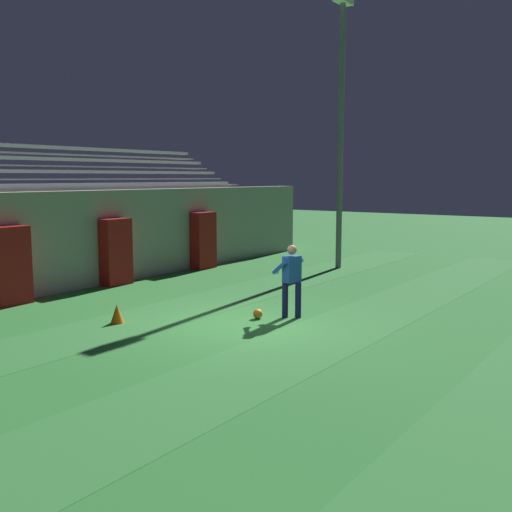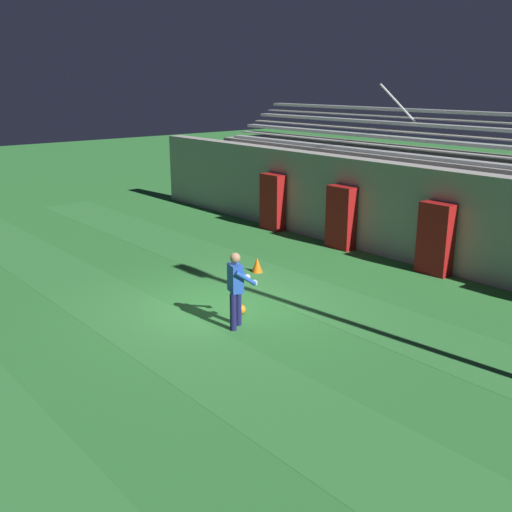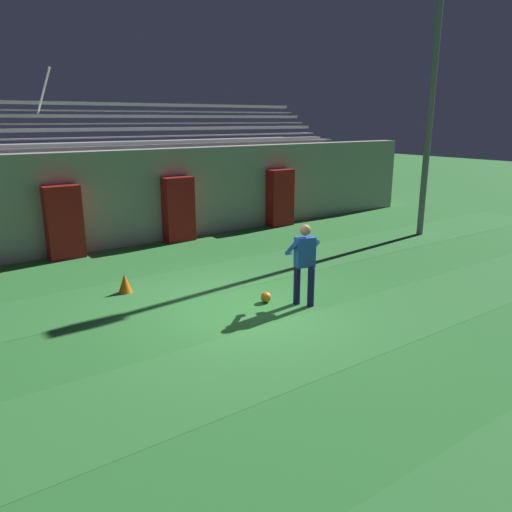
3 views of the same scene
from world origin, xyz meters
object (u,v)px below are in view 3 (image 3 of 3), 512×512
object	(u,v)px
goalkeeper	(304,260)
floodlight_pole	(436,44)
padding_pillar_gate_left	(64,223)
padding_pillar_gate_right	(179,209)
soccer_ball	(266,297)
padding_pillar_far_right	(280,198)
traffic_cone	(125,283)

from	to	relation	value
goalkeeper	floodlight_pole	bearing A→B (deg)	19.80
padding_pillar_gate_left	padding_pillar_gate_right	distance (m)	3.42
padding_pillar_gate_right	padding_pillar_gate_left	bearing A→B (deg)	180.00
goalkeeper	soccer_ball	world-z (taller)	goalkeeper
padding_pillar_gate_right	padding_pillar_far_right	size ratio (longest dim) A/B	1.00
padding_pillar_far_right	padding_pillar_gate_right	bearing A→B (deg)	180.00
soccer_ball	padding_pillar_gate_right	bearing A→B (deg)	79.66
padding_pillar_gate_right	traffic_cone	size ratio (longest dim) A/B	4.70
padding_pillar_gate_left	floodlight_pole	xyz separation A→B (m)	(10.25, -3.80, 4.83)
goalkeeper	soccer_ball	distance (m)	1.14
floodlight_pole	goalkeeper	world-z (taller)	floodlight_pole
padding_pillar_gate_right	soccer_ball	distance (m)	6.06
padding_pillar_far_right	goalkeeper	bearing A→B (deg)	-125.02
padding_pillar_far_right	traffic_cone	xyz separation A→B (m)	(-7.19, -3.62, -0.78)
soccer_ball	traffic_cone	size ratio (longest dim) A/B	0.52
floodlight_pole	soccer_ball	size ratio (longest dim) A/B	42.69
floodlight_pole	soccer_ball	xyz separation A→B (m)	(-7.91, -2.10, -5.70)
padding_pillar_gate_left	padding_pillar_gate_right	size ratio (longest dim) A/B	1.00
padding_pillar_gate_left	floodlight_pole	size ratio (longest dim) A/B	0.21
soccer_ball	traffic_cone	world-z (taller)	traffic_cone
padding_pillar_gate_left	padding_pillar_far_right	xyz separation A→B (m)	(7.40, 0.00, 0.00)
padding_pillar_gate_left	floodlight_pole	bearing A→B (deg)	-20.33
padding_pillar_far_right	floodlight_pole	xyz separation A→B (m)	(2.85, -3.80, 4.83)
padding_pillar_gate_left	soccer_ball	xyz separation A→B (m)	(2.34, -5.90, -0.88)
padding_pillar_gate_right	padding_pillar_far_right	distance (m)	3.98
padding_pillar_gate_left	padding_pillar_gate_right	xyz separation A→B (m)	(3.42, 0.00, 0.00)
padding_pillar_gate_right	floodlight_pole	size ratio (longest dim) A/B	0.21
padding_pillar_gate_right	traffic_cone	bearing A→B (deg)	-131.52
padding_pillar_gate_left	padding_pillar_far_right	distance (m)	7.40
padding_pillar_gate_right	padding_pillar_far_right	world-z (taller)	same
padding_pillar_far_right	soccer_ball	xyz separation A→B (m)	(-5.06, -5.90, -0.88)
padding_pillar_gate_left	padding_pillar_far_right	bearing A→B (deg)	0.00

